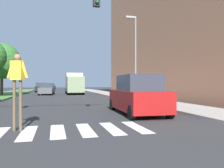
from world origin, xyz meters
TOP-DOWN VIEW (x-y plane):
  - ground_plane at (0.00, 30.00)m, footprint 140.00×140.00m
  - crosswalk at (0.00, 8.79)m, footprint 5.85×2.20m
  - tree_distant at (-6.68, 32.37)m, footprint 4.65×4.65m
  - apartment_block_right at (17.43, 22.00)m, footprint 14.77×37.57m
  - sidewalk_right at (7.53, 28.00)m, footprint 3.00×64.00m
  - street_lamp_right at (6.94, 20.23)m, footprint 1.02×0.24m
  - pedestrian_performer at (-1.26, 9.12)m, footprint 0.72×0.38m
  - suv_crossing at (3.99, 11.98)m, footprint 2.11×4.67m
  - sedan_midblock at (-1.17, 33.66)m, footprint 2.19×4.50m
  - sedan_distant at (-2.57, 44.45)m, footprint 1.89×4.15m
  - sedan_far_horizon at (-0.93, 60.34)m, footprint 2.20×4.57m
  - truck_box_delivery at (2.71, 34.36)m, footprint 2.40×6.20m

SIDE VIEW (x-z plane):
  - ground_plane at x=0.00m, z-range 0.00..0.00m
  - crosswalk at x=0.00m, z-range 0.00..0.01m
  - sidewalk_right at x=7.53m, z-range 0.00..0.15m
  - sedan_midblock at x=-1.17m, z-range -0.06..1.59m
  - sedan_far_horizon at x=-0.93m, z-range -0.06..1.63m
  - sedan_distant at x=-2.57m, z-range -0.07..1.68m
  - suv_crossing at x=3.99m, z-range -0.05..1.92m
  - truck_box_delivery at x=2.71m, z-range 0.08..3.18m
  - pedestrian_performer at x=-1.26m, z-range 0.42..2.91m
  - tree_distant at x=-6.68m, z-range 1.14..7.78m
  - street_lamp_right at x=6.94m, z-range 0.84..8.34m
  - apartment_block_right at x=17.43m, z-range 0.00..17.40m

